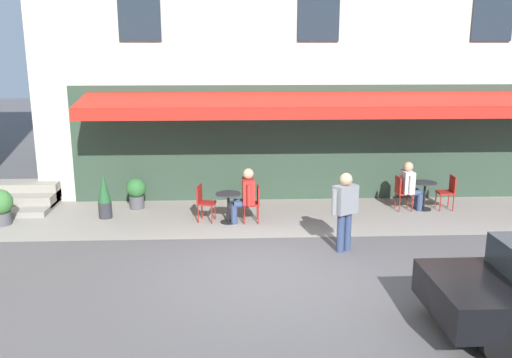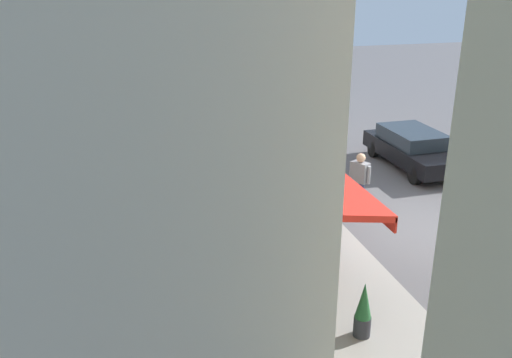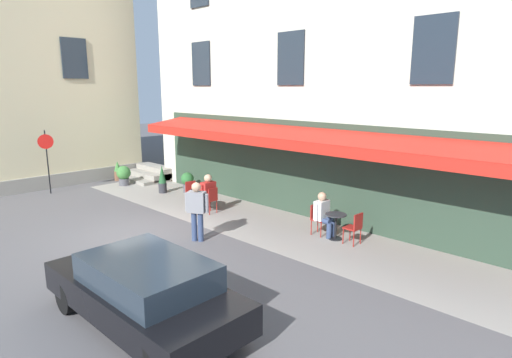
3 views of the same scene
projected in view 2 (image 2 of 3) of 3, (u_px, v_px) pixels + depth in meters
ground_plane at (416, 229)px, 14.98m from camera, size 70.00×70.00×0.00m
sidewalk_cafe_terrace at (263, 197)px, 17.07m from camera, size 20.50×3.20×0.01m
cafe_table_near_entrance at (241, 171)px, 17.86m from camera, size 0.60×0.60×0.75m
cafe_chair_red_corner_right at (247, 176)px, 17.28m from camera, size 0.42×0.42×0.91m
cafe_chair_red_back_row at (237, 163)px, 18.41m from camera, size 0.41×0.41×0.91m
cafe_table_mid_terrace at (326, 238)px, 13.42m from camera, size 0.60×0.60×0.75m
cafe_chair_red_under_awning at (316, 225)px, 13.96m from camera, size 0.41×0.41×0.91m
cafe_chair_red_facing_street at (331, 248)px, 12.81m from camera, size 0.48×0.48×0.91m
seated_patron_in_red at (320, 223)px, 13.71m from camera, size 0.59×0.71×1.36m
seated_companion_in_white at (245, 169)px, 17.41m from camera, size 0.56×0.67×1.31m
walking_pedestrian_in_grey at (360, 177)px, 15.94m from camera, size 0.62×0.49×1.70m
potted_plant_entrance_left at (312, 302)px, 10.90m from camera, size 0.53×0.53×0.83m
potted_plant_entrance_right at (363, 310)px, 10.46m from camera, size 0.33×0.33×1.16m
parked_car_black at (413, 148)px, 19.44m from camera, size 4.32×1.85×1.33m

